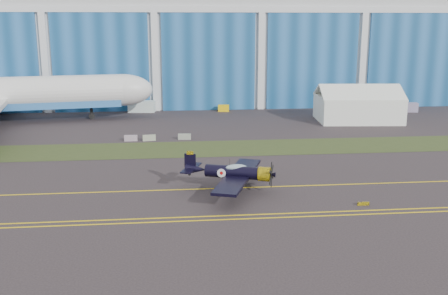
{
  "coord_description": "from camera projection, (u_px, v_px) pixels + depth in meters",
  "views": [
    {
      "loc": [
        2.92,
        -60.23,
        17.87
      ],
      "look_at": [
        9.43,
        2.95,
        2.76
      ],
      "focal_mm": 42.0,
      "sensor_mm": 36.0,
      "label": 1
    }
  ],
  "objects": [
    {
      "name": "taxiway_centreline",
      "position": [
        146.0,
        191.0,
        57.29
      ],
      "size": [
        200.0,
        0.2,
        0.02
      ],
      "primitive_type": "cube",
      "color": "yellow",
      "rests_on": "ground"
    },
    {
      "name": "edge_line_near",
      "position": [
        142.0,
        223.0,
        48.1
      ],
      "size": [
        80.0,
        0.2,
        0.02
      ],
      "primitive_type": "cube",
      "color": "yellow",
      "rests_on": "ground"
    },
    {
      "name": "edge_line_far",
      "position": [
        142.0,
        219.0,
        49.06
      ],
      "size": [
        80.0,
        0.2,
        0.02
      ],
      "primitive_type": "cube",
      "color": "yellow",
      "rests_on": "ground"
    },
    {
      "name": "tent",
      "position": [
        358.0,
        102.0,
        97.49
      ],
      "size": [
        15.9,
        12.25,
        6.97
      ],
      "rotation": [
        0.0,
        0.0,
        -0.09
      ],
      "color": "white",
      "rests_on": "ground"
    },
    {
      "name": "barrier_b",
      "position": [
        149.0,
        138.0,
        81.63
      ],
      "size": [
        2.07,
        0.91,
        0.9
      ],
      "primitive_type": "cube",
      "rotation": [
        0.0,
        0.0,
        0.16
      ],
      "color": "#97A084",
      "rests_on": "ground"
    },
    {
      "name": "guard_board_right",
      "position": [
        363.0,
        204.0,
        52.67
      ],
      "size": [
        1.2,
        0.15,
        0.35
      ],
      "primitive_type": "cube",
      "color": "yellow",
      "rests_on": "ground"
    },
    {
      "name": "warbird",
      "position": [
        232.0,
        172.0,
        56.71
      ],
      "size": [
        15.19,
        16.61,
        4.04
      ],
      "rotation": [
        0.0,
        0.0,
        -0.34
      ],
      "color": "black",
      "rests_on": "ground"
    },
    {
      "name": "shipping_container",
      "position": [
        142.0,
        106.0,
        107.81
      ],
      "size": [
        5.64,
        2.91,
        2.33
      ],
      "primitive_type": "cube",
      "rotation": [
        0.0,
        0.0,
        -0.14
      ],
      "color": "silver",
      "rests_on": "ground"
    },
    {
      "name": "gse_box",
      "position": [
        409.0,
        107.0,
        108.04
      ],
      "size": [
        3.35,
        2.09,
        1.89
      ],
      "primitive_type": "cube",
      "rotation": [
        0.0,
        0.0,
        -0.13
      ],
      "color": "gray",
      "rests_on": "ground"
    },
    {
      "name": "tug",
      "position": [
        224.0,
        108.0,
        108.84
      ],
      "size": [
        2.42,
        1.68,
        1.32
      ],
      "primitive_type": "cube",
      "rotation": [
        0.0,
        0.0,
        -0.13
      ],
      "color": "yellow",
      "rests_on": "ground"
    },
    {
      "name": "ground",
      "position": [
        148.0,
        178.0,
        62.13
      ],
      "size": [
        260.0,
        260.0,
        0.0
      ],
      "primitive_type": "plane",
      "color": "#342C2F",
      "rests_on": "ground"
    },
    {
      "name": "hangar",
      "position": [
        157.0,
        35.0,
        128.14
      ],
      "size": [
        220.0,
        45.7,
        30.0
      ],
      "color": "silver",
      "rests_on": "ground"
    },
    {
      "name": "barrier_c",
      "position": [
        184.0,
        137.0,
        82.46
      ],
      "size": [
        2.04,
        0.76,
        0.9
      ],
      "primitive_type": "cube",
      "rotation": [
        0.0,
        0.0,
        -0.08
      ],
      "color": "gray",
      "rests_on": "ground"
    },
    {
      "name": "barrier_a",
      "position": [
        131.0,
        138.0,
        81.43
      ],
      "size": [
        2.02,
        0.65,
        0.9
      ],
      "primitive_type": "cube",
      "rotation": [
        0.0,
        0.0,
        -0.03
      ],
      "color": "#9E8B99",
      "rests_on": "ground"
    },
    {
      "name": "grass_median",
      "position": [
        151.0,
        150.0,
        75.67
      ],
      "size": [
        260.0,
        10.0,
        0.02
      ],
      "primitive_type": "cube",
      "color": "#475128",
      "rests_on": "ground"
    }
  ]
}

